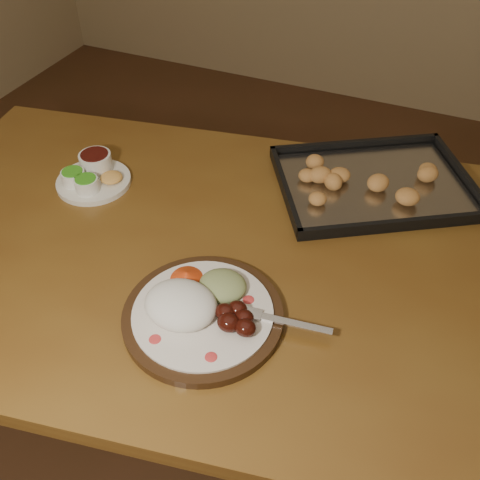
% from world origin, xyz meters
% --- Properties ---
extents(ground, '(4.00, 4.00, 0.00)m').
position_xyz_m(ground, '(0.00, 0.00, 0.00)').
color(ground, '#4E2C1B').
rests_on(ground, ground).
extents(dining_table, '(1.63, 1.14, 0.75)m').
position_xyz_m(dining_table, '(0.07, -0.20, 0.65)').
color(dining_table, brown).
rests_on(dining_table, ground).
extents(dinner_plate, '(0.38, 0.30, 0.07)m').
position_xyz_m(dinner_plate, '(0.11, -0.38, 0.77)').
color(dinner_plate, black).
rests_on(dinner_plate, dining_table).
extents(condiment_saucer, '(0.18, 0.18, 0.06)m').
position_xyz_m(condiment_saucer, '(-0.31, -0.10, 0.77)').
color(condiment_saucer, silver).
rests_on(condiment_saucer, dining_table).
extents(baking_tray, '(0.56, 0.52, 0.05)m').
position_xyz_m(baking_tray, '(0.32, 0.15, 0.76)').
color(baking_tray, black).
rests_on(baking_tray, dining_table).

